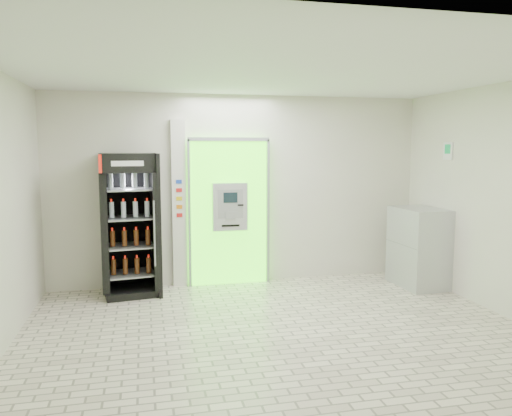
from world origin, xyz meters
name	(u,v)px	position (x,y,z in m)	size (l,w,h in m)	color
ground	(282,336)	(0.00, 0.00, 0.00)	(6.00, 6.00, 0.00)	beige
room_shell	(283,177)	(0.00, 0.00, 1.84)	(6.00, 6.00, 6.00)	silver
atm_assembly	(229,211)	(-0.20, 2.41, 1.17)	(1.30, 0.24, 2.33)	#44EB16
pillar	(179,204)	(-0.98, 2.45, 1.30)	(0.22, 0.11, 2.60)	silver
beverage_cooler	(130,227)	(-1.72, 2.15, 1.00)	(0.88, 0.82, 2.09)	black
steel_cabinet	(419,247)	(2.68, 1.61, 0.62)	(0.65, 0.94, 1.23)	#B3B5BB
exit_sign	(448,151)	(2.99, 1.40, 2.12)	(0.02, 0.22, 0.26)	white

